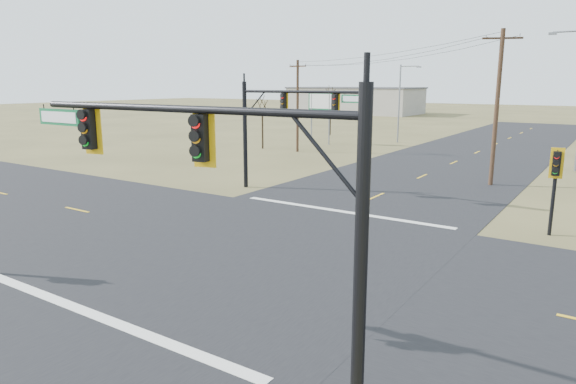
% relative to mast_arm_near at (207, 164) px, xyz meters
% --- Properties ---
extents(ground, '(320.00, 320.00, 0.00)m').
position_rel_mast_arm_near_xyz_m(ground, '(-4.34, 7.50, -4.88)').
color(ground, olive).
rests_on(ground, ground).
extents(road_ew, '(160.00, 14.00, 0.02)m').
position_rel_mast_arm_near_xyz_m(road_ew, '(-4.34, 7.50, -4.87)').
color(road_ew, black).
rests_on(road_ew, ground).
extents(road_ns, '(14.00, 160.00, 0.02)m').
position_rel_mast_arm_near_xyz_m(road_ns, '(-4.34, 7.50, -4.87)').
color(road_ns, black).
rests_on(road_ns, ground).
extents(stop_bar_near, '(12.00, 0.40, 0.01)m').
position_rel_mast_arm_near_xyz_m(stop_bar_near, '(-4.34, -0.00, -4.85)').
color(stop_bar_near, silver).
rests_on(stop_bar_near, road_ns).
extents(stop_bar_far, '(12.00, 0.40, 0.01)m').
position_rel_mast_arm_near_xyz_m(stop_bar_far, '(-4.34, 15.00, -4.85)').
color(stop_bar_far, silver).
rests_on(stop_bar_far, road_ns).
extents(mast_arm_near, '(10.33, 0.51, 6.68)m').
position_rel_mast_arm_near_xyz_m(mast_arm_near, '(0.00, 0.00, 0.00)').
color(mast_arm_near, black).
rests_on(mast_arm_near, ground).
extents(mast_arm_far, '(8.84, 0.51, 6.76)m').
position_rel_mast_arm_near_xyz_m(mast_arm_far, '(-9.63, 17.45, 0.02)').
color(mast_arm_far, black).
rests_on(mast_arm_far, ground).
extents(pedestal_signal_ne, '(0.62, 0.53, 3.97)m').
position_rel_mast_arm_near_xyz_m(pedestal_signal_ne, '(5.37, 16.23, -1.95)').
color(pedestal_signal_ne, black).
rests_on(pedestal_signal_ne, ground).
extents(utility_pole_near, '(2.30, 1.09, 10.03)m').
position_rel_mast_arm_near_xyz_m(utility_pole_near, '(0.52, 26.99, 0.31)').
color(utility_pole_near, '#41271B').
rests_on(utility_pole_near, ground).
extents(utility_pole_far, '(2.14, 0.58, 8.85)m').
position_rel_mast_arm_near_xyz_m(utility_pole_far, '(-19.41, 34.27, -0.26)').
color(utility_pole_far, '#41271B').
rests_on(utility_pole_far, ground).
extents(highway_sign, '(3.02, 0.15, 5.66)m').
position_rel_mast_arm_near_xyz_m(highway_sign, '(-20.86, 41.25, -0.85)').
color(highway_sign, gray).
rests_on(highway_sign, ground).
extents(streetlight_c, '(2.42, 0.25, 8.69)m').
position_rel_mast_arm_near_xyz_m(streetlight_c, '(-13.95, 47.34, -0.01)').
color(streetlight_c, gray).
rests_on(streetlight_c, ground).
extents(bare_tree_a, '(2.82, 2.82, 5.70)m').
position_rel_mast_arm_near_xyz_m(bare_tree_a, '(-23.73, 34.35, -0.37)').
color(bare_tree_a, black).
rests_on(bare_tree_a, ground).
extents(bare_tree_b, '(3.46, 3.46, 6.72)m').
position_rel_mast_arm_near_xyz_m(bare_tree_b, '(-24.80, 50.67, 0.49)').
color(bare_tree_b, black).
rests_on(bare_tree_b, ground).
extents(warehouse_left, '(28.00, 14.00, 5.50)m').
position_rel_mast_arm_near_xyz_m(warehouse_left, '(-44.34, 97.50, -2.13)').
color(warehouse_left, '#A29D90').
rests_on(warehouse_left, ground).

